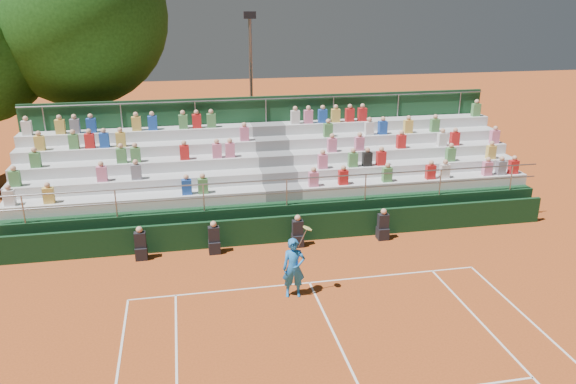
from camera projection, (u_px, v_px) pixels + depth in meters
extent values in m
plane|color=#AC4B1C|center=(309.00, 283.00, 17.51)|extent=(90.00, 90.00, 0.00)
cube|color=white|center=(309.00, 283.00, 17.51)|extent=(11.00, 0.06, 0.01)
cube|color=white|center=(337.00, 341.00, 14.54)|extent=(0.06, 6.40, 0.01)
cube|color=black|center=(290.00, 229.00, 20.30)|extent=(20.00, 0.15, 1.00)
cube|color=black|center=(141.00, 253.00, 19.03)|extent=(0.40, 0.40, 0.44)
cube|color=black|center=(140.00, 240.00, 18.87)|extent=(0.38, 0.25, 0.55)
sphere|color=tan|center=(139.00, 230.00, 18.75)|extent=(0.22, 0.22, 0.22)
cube|color=black|center=(214.00, 247.00, 19.48)|extent=(0.40, 0.40, 0.44)
cube|color=black|center=(214.00, 234.00, 19.32)|extent=(0.38, 0.25, 0.55)
sphere|color=tan|center=(213.00, 224.00, 19.19)|extent=(0.22, 0.22, 0.22)
cube|color=black|center=(298.00, 240.00, 20.02)|extent=(0.40, 0.40, 0.44)
cube|color=black|center=(298.00, 228.00, 19.86)|extent=(0.38, 0.25, 0.55)
sphere|color=tan|center=(298.00, 218.00, 19.73)|extent=(0.22, 0.22, 0.22)
cube|color=black|center=(382.00, 233.00, 20.59)|extent=(0.40, 0.40, 0.44)
cube|color=black|center=(383.00, 221.00, 20.43)|extent=(0.38, 0.25, 0.55)
sphere|color=tan|center=(384.00, 212.00, 20.31)|extent=(0.22, 0.22, 0.22)
cube|color=black|center=(275.00, 197.00, 23.14)|extent=(20.00, 5.20, 1.20)
cube|color=silver|center=(138.00, 201.00, 20.35)|extent=(9.30, 0.85, 0.42)
cube|color=silver|center=(415.00, 183.00, 22.29)|extent=(9.30, 0.85, 0.42)
cube|color=slate|center=(282.00, 192.00, 21.32)|extent=(1.40, 0.85, 0.42)
cube|color=silver|center=(138.00, 183.00, 21.00)|extent=(9.30, 0.85, 0.42)
cube|color=silver|center=(407.00, 167.00, 22.93)|extent=(9.30, 0.85, 0.42)
cube|color=slate|center=(278.00, 175.00, 21.97)|extent=(1.40, 0.85, 0.42)
cube|color=silver|center=(138.00, 166.00, 21.64)|extent=(9.30, 0.85, 0.42)
cube|color=silver|center=(400.00, 152.00, 23.58)|extent=(9.30, 0.85, 0.42)
cube|color=slate|center=(275.00, 159.00, 22.61)|extent=(1.40, 0.85, 0.42)
cube|color=silver|center=(138.00, 150.00, 22.29)|extent=(9.30, 0.85, 0.42)
cube|color=silver|center=(393.00, 137.00, 24.23)|extent=(9.30, 0.85, 0.42)
cube|color=slate|center=(271.00, 143.00, 23.26)|extent=(1.40, 0.85, 0.42)
cube|color=silver|center=(139.00, 135.00, 22.94)|extent=(9.30, 0.85, 0.42)
cube|color=silver|center=(387.00, 124.00, 24.87)|extent=(9.30, 0.85, 0.42)
cube|color=slate|center=(268.00, 129.00, 23.91)|extent=(1.40, 0.85, 0.42)
cube|color=#183F23|center=(266.00, 146.00, 24.69)|extent=(20.00, 0.12, 4.40)
cylinder|color=gray|center=(287.00, 179.00, 20.25)|extent=(20.00, 0.05, 0.05)
cylinder|color=gray|center=(266.00, 99.00, 23.90)|extent=(20.00, 0.05, 0.05)
cube|color=silver|center=(9.00, 198.00, 19.28)|extent=(0.36, 0.24, 0.56)
cube|color=gold|center=(49.00, 195.00, 19.51)|extent=(0.36, 0.24, 0.56)
cube|color=#1E4CB2|center=(187.00, 187.00, 20.37)|extent=(0.36, 0.24, 0.56)
cube|color=#4C8C4C|center=(203.00, 186.00, 20.48)|extent=(0.36, 0.24, 0.56)
cube|color=#4C8C4C|center=(15.00, 179.00, 19.94)|extent=(0.36, 0.24, 0.56)
cube|color=pink|center=(102.00, 174.00, 20.47)|extent=(0.36, 0.24, 0.56)
cube|color=slate|center=(136.00, 172.00, 20.69)|extent=(0.36, 0.24, 0.56)
cube|color=#4C8C4C|center=(35.00, 160.00, 20.68)|extent=(0.36, 0.24, 0.56)
cube|color=#4C8C4C|center=(121.00, 156.00, 21.24)|extent=(0.36, 0.24, 0.56)
cube|color=#4C8C4C|center=(136.00, 155.00, 21.33)|extent=(0.36, 0.24, 0.56)
cube|color=red|center=(184.00, 152.00, 21.67)|extent=(0.36, 0.24, 0.56)
cube|color=pink|center=(217.00, 151.00, 21.89)|extent=(0.36, 0.24, 0.56)
cube|color=pink|center=(230.00, 150.00, 21.99)|extent=(0.36, 0.24, 0.56)
cube|color=gold|center=(40.00, 143.00, 21.34)|extent=(0.36, 0.24, 0.56)
cube|color=#4C8C4C|center=(74.00, 142.00, 21.56)|extent=(0.36, 0.24, 0.56)
cube|color=red|center=(90.00, 141.00, 21.67)|extent=(0.36, 0.24, 0.56)
cube|color=#1E4CB2|center=(104.00, 140.00, 21.77)|extent=(0.36, 0.24, 0.56)
cube|color=gold|center=(121.00, 139.00, 21.88)|extent=(0.36, 0.24, 0.56)
cube|color=pink|center=(244.00, 134.00, 22.76)|extent=(0.36, 0.24, 0.56)
cube|color=silver|center=(27.00, 128.00, 21.88)|extent=(0.36, 0.24, 0.56)
cube|color=gold|center=(60.00, 127.00, 22.10)|extent=(0.36, 0.24, 0.56)
cube|color=slate|center=(75.00, 126.00, 22.20)|extent=(0.36, 0.24, 0.56)
cube|color=#1E4CB2|center=(91.00, 125.00, 22.31)|extent=(0.36, 0.24, 0.56)
cube|color=gold|center=(136.00, 124.00, 22.63)|extent=(0.36, 0.24, 0.56)
cube|color=#1E4CB2|center=(153.00, 123.00, 22.74)|extent=(0.36, 0.24, 0.56)
cube|color=#4C8C4C|center=(183.00, 122.00, 22.97)|extent=(0.36, 0.24, 0.56)
cube|color=red|center=(197.00, 121.00, 23.07)|extent=(0.36, 0.24, 0.56)
cube|color=#4C8C4C|center=(211.00, 121.00, 23.17)|extent=(0.36, 0.24, 0.56)
cube|color=pink|center=(313.00, 179.00, 21.23)|extent=(0.36, 0.24, 0.56)
cube|color=red|center=(343.00, 177.00, 21.44)|extent=(0.36, 0.24, 0.56)
cube|color=#4C8C4C|center=(387.00, 175.00, 21.76)|extent=(0.36, 0.24, 0.56)
cube|color=red|center=(431.00, 172.00, 22.09)|extent=(0.36, 0.24, 0.56)
cube|color=silver|center=(445.00, 171.00, 22.20)|extent=(0.36, 0.24, 0.56)
cube|color=pink|center=(487.00, 168.00, 22.53)|extent=(0.36, 0.24, 0.56)
cube|color=slate|center=(501.00, 168.00, 22.64)|extent=(0.36, 0.24, 0.56)
cube|color=red|center=(513.00, 167.00, 22.74)|extent=(0.36, 0.24, 0.56)
cube|color=pink|center=(323.00, 161.00, 21.98)|extent=(0.36, 0.24, 0.56)
cube|color=#4C8C4C|center=(353.00, 160.00, 22.20)|extent=(0.36, 0.24, 0.56)
cube|color=black|center=(367.00, 159.00, 22.31)|extent=(0.36, 0.24, 0.56)
cube|color=red|center=(381.00, 158.00, 22.42)|extent=(0.36, 0.24, 0.56)
cube|color=#4C8C4C|center=(450.00, 154.00, 22.96)|extent=(0.36, 0.24, 0.56)
cube|color=gold|center=(491.00, 152.00, 23.28)|extent=(0.36, 0.24, 0.56)
cube|color=pink|center=(332.00, 145.00, 22.73)|extent=(0.36, 0.24, 0.56)
cube|color=pink|center=(359.00, 144.00, 22.94)|extent=(0.36, 0.24, 0.56)
cube|color=red|center=(401.00, 141.00, 23.27)|extent=(0.36, 0.24, 0.56)
cube|color=silver|center=(442.00, 139.00, 23.60)|extent=(0.36, 0.24, 0.56)
cube|color=red|center=(455.00, 139.00, 23.71)|extent=(0.36, 0.24, 0.56)
cube|color=pink|center=(494.00, 137.00, 24.04)|extent=(0.36, 0.24, 0.56)
cube|color=#4C8C4C|center=(328.00, 130.00, 23.39)|extent=(0.36, 0.24, 0.56)
cube|color=silver|center=(369.00, 128.00, 23.72)|extent=(0.36, 0.24, 0.56)
cube|color=#1E4CB2|center=(383.00, 128.00, 23.82)|extent=(0.36, 0.24, 0.56)
cube|color=gold|center=(408.00, 126.00, 24.03)|extent=(0.36, 0.24, 0.56)
cube|color=#4C8C4C|center=(435.00, 125.00, 24.25)|extent=(0.36, 0.24, 0.56)
cube|color=silver|center=(295.00, 117.00, 23.82)|extent=(0.36, 0.24, 0.56)
cube|color=pink|center=(308.00, 117.00, 23.92)|extent=(0.36, 0.24, 0.56)
cube|color=#1E4CB2|center=(323.00, 116.00, 24.03)|extent=(0.36, 0.24, 0.56)
cube|color=gold|center=(336.00, 116.00, 24.14)|extent=(0.36, 0.24, 0.56)
cube|color=red|center=(350.00, 115.00, 24.25)|extent=(0.36, 0.24, 0.56)
cube|color=red|center=(362.00, 114.00, 24.35)|extent=(0.36, 0.24, 0.56)
cube|color=#4C8C4C|center=(476.00, 110.00, 25.33)|extent=(0.36, 0.24, 0.56)
imported|color=blue|center=(294.00, 268.00, 16.47)|extent=(0.71, 0.51, 1.83)
cylinder|color=gray|center=(302.00, 238.00, 16.20)|extent=(0.26, 0.03, 0.51)
cylinder|color=#E5D866|center=(307.00, 228.00, 16.13)|extent=(0.26, 0.28, 0.14)
cylinder|color=#3C2516|center=(91.00, 135.00, 26.63)|extent=(0.50, 0.50, 4.43)
sphere|color=#133D10|center=(76.00, 16.00, 24.83)|extent=(7.97, 7.97, 7.97)
cylinder|color=gray|center=(251.00, 93.00, 28.88)|extent=(0.16, 0.16, 7.37)
cube|color=black|center=(250.00, 15.00, 27.59)|extent=(0.60, 0.25, 0.35)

